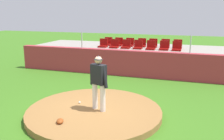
# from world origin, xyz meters

# --- Properties ---
(ground_plane) EXTENTS (60.00, 60.00, 0.00)m
(ground_plane) POSITION_xyz_m (0.00, 0.00, 0.00)
(ground_plane) COLOR #39701B
(pitchers_mound) EXTENTS (4.40, 4.40, 0.19)m
(pitchers_mound) POSITION_xyz_m (0.00, 0.00, 0.10)
(pitchers_mound) COLOR olive
(pitchers_mound) RESTS_ON ground_plane
(pitcher) EXTENTS (0.73, 0.43, 1.79)m
(pitcher) POSITION_xyz_m (0.17, -0.00, 1.23)
(pitcher) COLOR silver
(pitcher) RESTS_ON pitchers_mound
(baseball) EXTENTS (0.07, 0.07, 0.07)m
(baseball) POSITION_xyz_m (-0.67, 0.31, 0.23)
(baseball) COLOR white
(baseball) RESTS_ON pitchers_mound
(fielding_glove) EXTENTS (0.31, 0.36, 0.11)m
(fielding_glove) POSITION_xyz_m (-0.54, -1.26, 0.25)
(fielding_glove) COLOR #8F4016
(fielding_glove) RESTS_ON pitchers_mound
(brick_barrier) EXTENTS (13.18, 0.40, 1.36)m
(brick_barrier) POSITION_xyz_m (0.00, 5.27, 0.68)
(brick_barrier) COLOR #A7303A
(brick_barrier) RESTS_ON ground_plane
(fence_post_left) EXTENTS (0.06, 0.06, 0.86)m
(fence_post_left) POSITION_xyz_m (-2.88, 5.27, 1.79)
(fence_post_left) COLOR silver
(fence_post_left) RESTS_ON brick_barrier
(fence_post_right) EXTENTS (0.06, 0.06, 0.86)m
(fence_post_right) POSITION_xyz_m (2.80, 5.27, 1.79)
(fence_post_right) COLOR silver
(fence_post_right) RESTS_ON brick_barrier
(bleacher_platform) EXTENTS (13.02, 3.23, 1.27)m
(bleacher_platform) POSITION_xyz_m (0.00, 7.62, 0.63)
(bleacher_platform) COLOR gray
(bleacher_platform) RESTS_ON ground_plane
(stadium_chair_0) EXTENTS (0.48, 0.44, 0.50)m
(stadium_chair_0) POSITION_xyz_m (-2.11, 6.53, 1.42)
(stadium_chair_0) COLOR maroon
(stadium_chair_0) RESTS_ON bleacher_platform
(stadium_chair_1) EXTENTS (0.48, 0.44, 0.50)m
(stadium_chair_1) POSITION_xyz_m (-1.40, 6.50, 1.42)
(stadium_chair_1) COLOR maroon
(stadium_chair_1) RESTS_ON bleacher_platform
(stadium_chair_2) EXTENTS (0.48, 0.44, 0.50)m
(stadium_chair_2) POSITION_xyz_m (-0.71, 6.52, 1.42)
(stadium_chair_2) COLOR maroon
(stadium_chair_2) RESTS_ON bleacher_platform
(stadium_chair_3) EXTENTS (0.48, 0.44, 0.50)m
(stadium_chair_3) POSITION_xyz_m (-0.02, 6.55, 1.42)
(stadium_chair_3) COLOR maroon
(stadium_chair_3) RESTS_ON bleacher_platform
(stadium_chair_4) EXTENTS (0.48, 0.44, 0.50)m
(stadium_chair_4) POSITION_xyz_m (0.71, 6.50, 1.42)
(stadium_chair_4) COLOR maroon
(stadium_chair_4) RESTS_ON bleacher_platform
(stadium_chair_5) EXTENTS (0.48, 0.44, 0.50)m
(stadium_chair_5) POSITION_xyz_m (1.42, 6.56, 1.42)
(stadium_chair_5) COLOR maroon
(stadium_chair_5) RESTS_ON bleacher_platform
(stadium_chair_6) EXTENTS (0.48, 0.44, 0.50)m
(stadium_chair_6) POSITION_xyz_m (2.09, 6.55, 1.42)
(stadium_chair_6) COLOR maroon
(stadium_chair_6) RESTS_ON bleacher_platform
(stadium_chair_7) EXTENTS (0.48, 0.44, 0.50)m
(stadium_chair_7) POSITION_xyz_m (-2.11, 7.43, 1.42)
(stadium_chair_7) COLOR maroon
(stadium_chair_7) RESTS_ON bleacher_platform
(stadium_chair_8) EXTENTS (0.48, 0.44, 0.50)m
(stadium_chair_8) POSITION_xyz_m (-1.43, 7.41, 1.42)
(stadium_chair_8) COLOR maroon
(stadium_chair_8) RESTS_ON bleacher_platform
(stadium_chair_9) EXTENTS (0.48, 0.44, 0.50)m
(stadium_chair_9) POSITION_xyz_m (-0.73, 7.41, 1.42)
(stadium_chair_9) COLOR maroon
(stadium_chair_9) RESTS_ON bleacher_platform
(stadium_chair_10) EXTENTS (0.48, 0.44, 0.50)m
(stadium_chair_10) POSITION_xyz_m (-0.00, 7.45, 1.42)
(stadium_chair_10) COLOR maroon
(stadium_chair_10) RESTS_ON bleacher_platform
(stadium_chair_11) EXTENTS (0.48, 0.44, 0.50)m
(stadium_chair_11) POSITION_xyz_m (0.67, 7.45, 1.42)
(stadium_chair_11) COLOR maroon
(stadium_chair_11) RESTS_ON bleacher_platform
(stadium_chair_12) EXTENTS (0.48, 0.44, 0.50)m
(stadium_chair_12) POSITION_xyz_m (1.38, 7.45, 1.42)
(stadium_chair_12) COLOR maroon
(stadium_chair_12) RESTS_ON bleacher_platform
(stadium_chair_13) EXTENTS (0.48, 0.44, 0.50)m
(stadium_chair_13) POSITION_xyz_m (2.08, 7.43, 1.42)
(stadium_chair_13) COLOR maroon
(stadium_chair_13) RESTS_ON bleacher_platform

